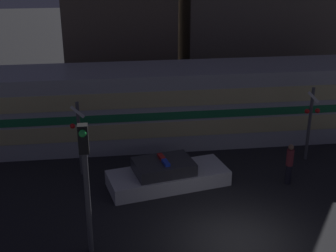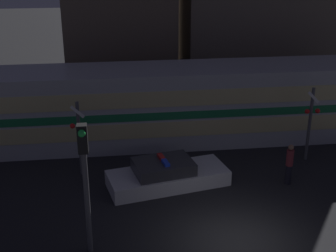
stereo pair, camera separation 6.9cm
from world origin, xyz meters
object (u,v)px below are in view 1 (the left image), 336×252
at_px(train, 168,105).
at_px(crossing_signal_near, 310,121).
at_px(traffic_light_corner, 86,174).
at_px(pedestrian, 289,164).
at_px(police_car, 167,175).

bearing_deg(train, crossing_signal_near, -26.84).
distance_m(train, crossing_signal_near, 6.75).
relative_size(crossing_signal_near, traffic_light_corner, 0.78).
bearing_deg(pedestrian, crossing_signal_near, 51.39).
relative_size(train, police_car, 4.22).
height_order(train, traffic_light_corner, traffic_light_corner).
bearing_deg(traffic_light_corner, train, 67.12).
relative_size(train, traffic_light_corner, 4.92).
xyz_separation_m(pedestrian, traffic_light_corner, (-8.01, -3.53, 1.91)).
bearing_deg(pedestrian, train, 130.24).
bearing_deg(traffic_light_corner, crossing_signal_near, 30.17).
xyz_separation_m(train, crossing_signal_near, (6.02, -3.05, 0.03)).
bearing_deg(train, pedestrian, -49.76).
relative_size(train, crossing_signal_near, 6.33).
xyz_separation_m(train, pedestrian, (4.35, -5.14, -0.97)).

